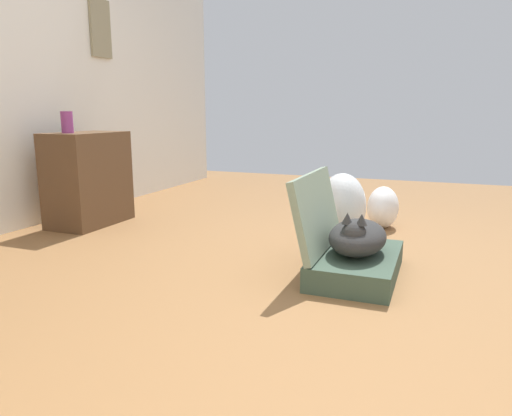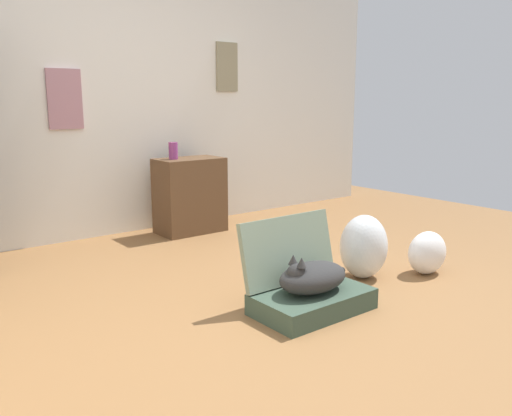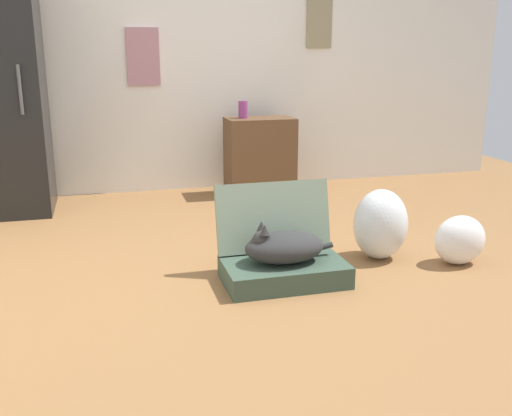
% 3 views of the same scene
% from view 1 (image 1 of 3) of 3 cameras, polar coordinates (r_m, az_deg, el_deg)
% --- Properties ---
extents(ground_plane, '(7.68, 7.68, 0.00)m').
position_cam_1_polar(ground_plane, '(2.32, 6.35, -9.25)').
color(ground_plane, olive).
rests_on(ground_plane, ground).
extents(suitcase_base, '(0.67, 0.40, 0.12)m').
position_cam_1_polar(suitcase_base, '(2.47, 12.03, -6.70)').
color(suitcase_base, '#384C3D').
rests_on(suitcase_base, ground).
extents(suitcase_lid, '(0.67, 0.13, 0.40)m').
position_cam_1_polar(suitcase_lid, '(2.44, 7.36, -0.44)').
color(suitcase_lid, gray).
rests_on(suitcase_lid, suitcase_base).
extents(cat, '(0.52, 0.28, 0.23)m').
position_cam_1_polar(cat, '(2.42, 12.13, -3.41)').
color(cat, '#2D2D2D').
rests_on(cat, suitcase_base).
extents(plastic_bag_white, '(0.33, 0.31, 0.43)m').
position_cam_1_polar(plastic_bag_white, '(3.12, 10.32, 0.18)').
color(plastic_bag_white, silver).
rests_on(plastic_bag_white, ground).
extents(plastic_bag_clear, '(0.32, 0.22, 0.30)m').
position_cam_1_polar(plastic_bag_clear, '(3.50, 15.07, 0.08)').
color(plastic_bag_clear, white).
rests_on(plastic_bag_clear, ground).
extents(side_table, '(0.59, 0.36, 0.68)m').
position_cam_1_polar(side_table, '(3.68, -19.61, 3.33)').
color(side_table, brown).
rests_on(side_table, ground).
extents(vase_tall, '(0.08, 0.08, 0.15)m').
position_cam_1_polar(vase_tall, '(3.55, -21.85, 9.59)').
color(vase_tall, '#8C387A').
rests_on(vase_tall, side_table).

